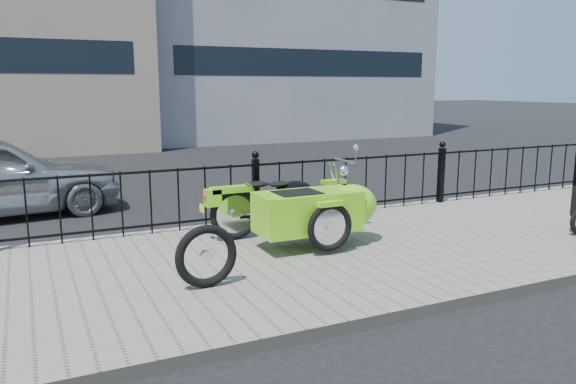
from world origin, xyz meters
name	(u,v)px	position (x,y,z in m)	size (l,w,h in m)	color
ground	(294,253)	(0.00, 0.00, 0.00)	(120.00, 120.00, 0.00)	black
sidewalk	(311,259)	(0.00, -0.50, 0.06)	(30.00, 3.80, 0.12)	slate
curb	(253,224)	(0.00, 1.44, 0.06)	(30.00, 0.10, 0.12)	gray
iron_fence	(256,192)	(0.00, 1.30, 0.59)	(14.11, 0.11, 1.08)	black
motorcycle_sidecar	(315,208)	(0.26, -0.09, 0.59)	(2.28, 1.48, 0.98)	black
spare_tire	(206,256)	(-1.49, -1.06, 0.45)	(0.66, 0.66, 0.09)	black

